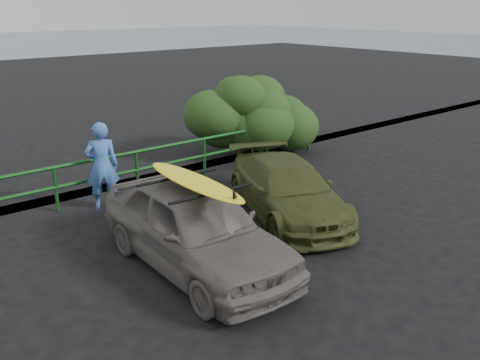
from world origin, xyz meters
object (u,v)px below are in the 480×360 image
object	(u,v)px
olive_vehicle	(287,190)
sedan	(196,227)
man	(102,166)
surfboard	(194,181)
guardrail	(98,179)

from	to	relation	value
olive_vehicle	sedan	bearing A→B (deg)	-143.83
sedan	man	size ratio (longest dim) A/B	2.22
surfboard	sedan	bearing A→B (deg)	-113.82
sedan	olive_vehicle	bearing A→B (deg)	16.00
man	sedan	bearing A→B (deg)	111.50
sedan	surfboard	world-z (taller)	surfboard
olive_vehicle	man	world-z (taller)	man
guardrail	sedan	bearing A→B (deg)	-92.56
guardrail	sedan	xyz separation A→B (m)	(-0.18, -4.10, 0.22)
sedan	olive_vehicle	world-z (taller)	sedan
olive_vehicle	man	xyz separation A→B (m)	(-2.77, 2.96, 0.38)
man	surfboard	bearing A→B (deg)	111.50
sedan	guardrail	bearing A→B (deg)	90.18
sedan	surfboard	xyz separation A→B (m)	(0.00, 0.00, 0.83)
man	olive_vehicle	bearing A→B (deg)	155.97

